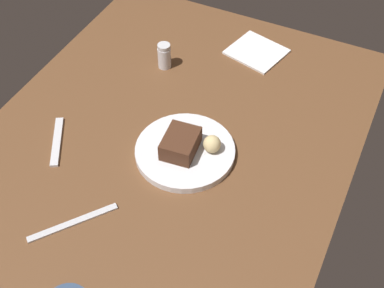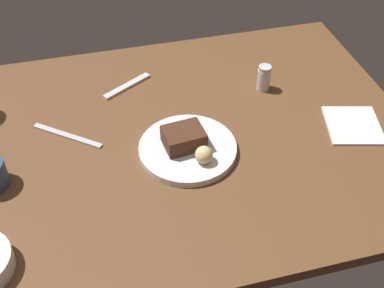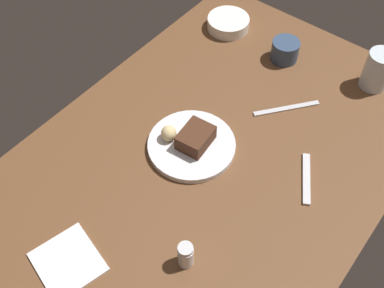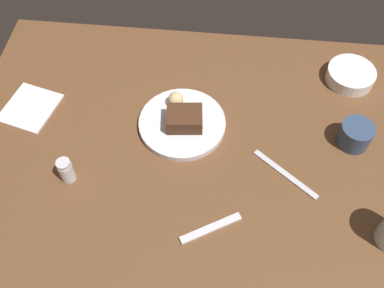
# 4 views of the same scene
# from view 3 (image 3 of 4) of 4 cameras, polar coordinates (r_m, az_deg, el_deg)

# --- Properties ---
(dining_table) EXTENTS (1.20, 0.84, 0.03)m
(dining_table) POSITION_cam_3_polar(r_m,az_deg,el_deg) (1.24, 3.00, -1.13)
(dining_table) COLOR brown
(dining_table) RESTS_ON ground
(dessert_plate) EXTENTS (0.23, 0.23, 0.02)m
(dessert_plate) POSITION_cam_3_polar(r_m,az_deg,el_deg) (1.23, -0.05, -0.16)
(dessert_plate) COLOR silver
(dessert_plate) RESTS_ON dining_table
(chocolate_cake_slice) EXTENTS (0.10, 0.08, 0.04)m
(chocolate_cake_slice) POSITION_cam_3_polar(r_m,az_deg,el_deg) (1.20, 0.43, 0.77)
(chocolate_cake_slice) COLOR #472819
(chocolate_cake_slice) RESTS_ON dessert_plate
(bread_roll) EXTENTS (0.04, 0.04, 0.04)m
(bread_roll) POSITION_cam_3_polar(r_m,az_deg,el_deg) (1.22, -2.80, 1.30)
(bread_roll) COLOR #DBC184
(bread_roll) RESTS_ON dessert_plate
(salt_shaker) EXTENTS (0.04, 0.04, 0.07)m
(salt_shaker) POSITION_cam_3_polar(r_m,az_deg,el_deg) (1.04, -0.78, -13.19)
(salt_shaker) COLOR silver
(salt_shaker) RESTS_ON dining_table
(water_glass) EXTENTS (0.08, 0.08, 0.12)m
(water_glass) POSITION_cam_3_polar(r_m,az_deg,el_deg) (1.44, 21.40, 8.26)
(water_glass) COLOR silver
(water_glass) RESTS_ON dining_table
(side_bowl) EXTENTS (0.13, 0.13, 0.04)m
(side_bowl) POSITION_cam_3_polar(r_m,az_deg,el_deg) (1.57, 4.37, 14.27)
(side_bowl) COLOR white
(side_bowl) RESTS_ON dining_table
(coffee_cup) EXTENTS (0.08, 0.08, 0.06)m
(coffee_cup) POSITION_cam_3_polar(r_m,az_deg,el_deg) (1.47, 11.10, 10.97)
(coffee_cup) COLOR #334766
(coffee_cup) RESTS_ON dining_table
(dessert_spoon) EXTENTS (0.14, 0.09, 0.01)m
(dessert_spoon) POSITION_cam_3_polar(r_m,az_deg,el_deg) (1.21, 13.57, -4.05)
(dessert_spoon) COLOR silver
(dessert_spoon) RESTS_ON dining_table
(butter_knife) EXTENTS (0.16, 0.13, 0.01)m
(butter_knife) POSITION_cam_3_polar(r_m,az_deg,el_deg) (1.34, 11.28, 4.22)
(butter_knife) COLOR silver
(butter_knife) RESTS_ON dining_table
(folded_napkin) EXTENTS (0.16, 0.17, 0.01)m
(folded_napkin) POSITION_cam_3_polar(r_m,az_deg,el_deg) (1.10, -14.67, -13.53)
(folded_napkin) COLOR white
(folded_napkin) RESTS_ON dining_table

